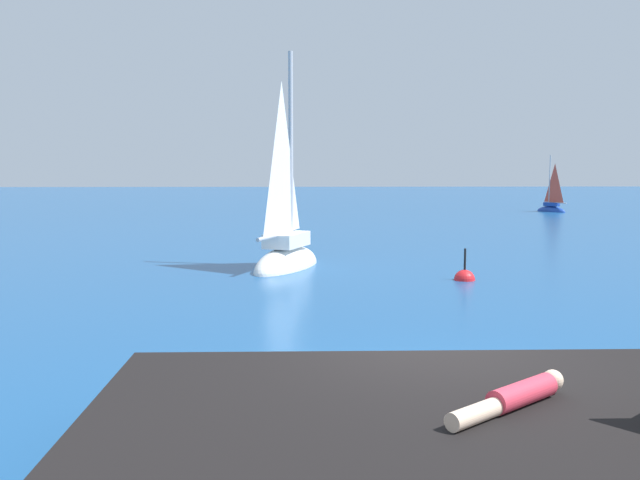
% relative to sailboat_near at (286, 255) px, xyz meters
% --- Properties ---
extents(ground_plane, '(160.00, 160.00, 0.00)m').
position_rel_sailboat_near_xyz_m(ground_plane, '(2.17, -11.72, -0.38)').
color(ground_plane, navy).
extents(shore_ledge, '(8.01, 4.66, 0.74)m').
position_rel_sailboat_near_xyz_m(shore_ledge, '(2.33, -14.29, -0.01)').
color(shore_ledge, black).
rests_on(shore_ledge, ground).
extents(boulder_seaward, '(0.88, 0.96, 0.55)m').
position_rel_sailboat_near_xyz_m(boulder_seaward, '(0.49, -12.21, -0.38)').
color(boulder_seaward, black).
rests_on(boulder_seaward, ground).
extents(boulder_inland, '(1.60, 1.43, 0.99)m').
position_rel_sailboat_near_xyz_m(boulder_inland, '(0.26, -11.99, -0.38)').
color(boulder_inland, black).
rests_on(boulder_inland, ground).
extents(sailboat_near, '(2.57, 3.87, 6.99)m').
position_rel_sailboat_near_xyz_m(sailboat_near, '(0.00, 0.00, 0.00)').
color(sailboat_near, white).
rests_on(sailboat_near, ground).
extents(sailboat_far, '(1.71, 2.10, 3.91)m').
position_rel_sailboat_near_xyz_m(sailboat_far, '(16.26, 23.24, -0.17)').
color(sailboat_far, '#193D99').
rests_on(sailboat_far, ground).
extents(person_sunbather, '(1.45, 1.22, 0.25)m').
position_rel_sailboat_near_xyz_m(person_sunbather, '(2.54, -14.11, 0.47)').
color(person_sunbather, '#DB384C').
rests_on(person_sunbather, shore_ledge).
extents(marker_buoy, '(0.56, 0.56, 1.13)m').
position_rel_sailboat_near_xyz_m(marker_buoy, '(4.80, -2.33, -0.37)').
color(marker_buoy, red).
rests_on(marker_buoy, ground).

